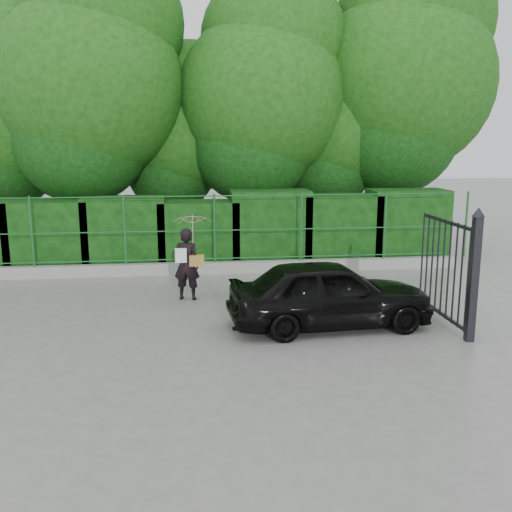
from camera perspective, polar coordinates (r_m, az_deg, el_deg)
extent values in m
plane|color=gray|center=(10.80, -5.15, -7.24)|extent=(80.00, 80.00, 0.00)
cube|color=#9E9E99|center=(15.10, -5.63, -1.21)|extent=(14.00, 0.25, 0.30)
cylinder|color=#1A5B28|center=(15.42, -21.51, 2.27)|extent=(0.06, 0.06, 1.80)
cylinder|color=#1A5B28|center=(15.00, -12.99, 2.54)|extent=(0.06, 0.06, 1.80)
cylinder|color=#1A5B28|center=(14.91, -4.17, 2.76)|extent=(0.06, 0.06, 1.80)
cylinder|color=#1A5B28|center=(15.18, 4.55, 2.91)|extent=(0.06, 0.06, 1.80)
cylinder|color=#1A5B28|center=(15.79, 12.78, 2.99)|extent=(0.06, 0.06, 1.80)
cylinder|color=#1A5B28|center=(16.69, 20.26, 3.01)|extent=(0.06, 0.06, 1.80)
cylinder|color=#1A5B28|center=(15.05, -5.65, -0.28)|extent=(13.60, 0.03, 0.03)
cylinder|color=#1A5B28|center=(14.91, -5.70, 2.54)|extent=(13.60, 0.03, 0.03)
cylinder|color=#1A5B28|center=(14.80, -5.77, 5.98)|extent=(13.60, 0.03, 0.03)
cube|color=black|center=(16.37, -19.90, 1.96)|extent=(2.20, 1.20, 1.88)
cube|color=black|center=(16.02, -12.93, 2.30)|extent=(2.20, 1.20, 1.95)
cube|color=black|center=(15.94, -5.75, 2.23)|extent=(2.20, 1.20, 1.81)
cube|color=black|center=(16.07, 1.40, 2.87)|extent=(2.20, 1.20, 2.09)
cube|color=black|center=(16.47, 8.31, 2.71)|extent=(2.20, 1.20, 1.95)
cube|color=black|center=(17.08, 14.82, 2.98)|extent=(2.20, 1.20, 2.08)
cylinder|color=black|center=(19.04, -22.81, 5.85)|extent=(0.36, 0.36, 3.75)
sphere|color=#14470F|center=(18.99, -23.35, 12.61)|extent=(4.50, 4.50, 4.50)
cylinder|color=black|center=(17.69, -15.77, 7.16)|extent=(0.36, 0.36, 4.50)
sphere|color=#14470F|center=(17.71, -16.27, 15.90)|extent=(5.40, 5.40, 5.40)
cylinder|color=black|center=(18.82, -7.48, 5.82)|extent=(0.36, 0.36, 3.25)
sphere|color=#14470F|center=(18.73, -7.64, 11.77)|extent=(3.90, 3.90, 3.90)
cylinder|color=black|center=(17.92, 0.52, 7.24)|extent=(0.36, 0.36, 4.25)
sphere|color=#14470F|center=(17.90, 0.54, 15.41)|extent=(5.10, 5.10, 5.10)
cylinder|color=black|center=(19.10, 7.76, 6.28)|extent=(0.36, 0.36, 3.50)
sphere|color=#14470F|center=(19.02, 7.94, 12.59)|extent=(4.20, 4.20, 4.20)
cylinder|color=black|center=(19.27, 13.94, 7.95)|extent=(0.36, 0.36, 4.75)
sphere|color=#14470F|center=(19.32, 14.37, 16.42)|extent=(5.70, 5.70, 5.70)
cube|color=black|center=(10.50, 20.91, -2.28)|extent=(0.14, 0.14, 2.20)
cone|color=black|center=(10.30, 21.38, 4.11)|extent=(0.22, 0.22, 0.16)
cube|color=black|center=(11.74, 18.01, -5.47)|extent=(0.05, 2.00, 0.06)
cube|color=black|center=(11.36, 18.57, 3.25)|extent=(0.05, 2.00, 0.06)
cylinder|color=black|center=(10.69, 20.40, -2.29)|extent=(0.04, 0.04, 1.90)
cylinder|color=black|center=(10.90, 19.81, -1.98)|extent=(0.04, 0.04, 1.90)
cylinder|color=black|center=(11.12, 19.25, -1.69)|extent=(0.04, 0.04, 1.90)
cylinder|color=black|center=(11.34, 18.71, -1.40)|extent=(0.04, 0.04, 1.90)
cylinder|color=black|center=(11.56, 18.18, -1.13)|extent=(0.04, 0.04, 1.90)
cylinder|color=black|center=(11.78, 17.68, -0.86)|extent=(0.04, 0.04, 1.90)
cylinder|color=black|center=(12.00, 17.20, -0.61)|extent=(0.04, 0.04, 1.90)
cylinder|color=black|center=(12.23, 16.73, -0.37)|extent=(0.04, 0.04, 1.90)
cylinder|color=black|center=(12.45, 16.28, -0.13)|extent=(0.04, 0.04, 1.90)
imported|color=black|center=(12.58, -6.95, -0.81)|extent=(0.66, 0.51, 1.60)
imported|color=beige|center=(12.50, -6.34, 2.28)|extent=(0.91, 0.92, 0.83)
cube|color=olive|center=(12.48, -5.95, -0.45)|extent=(0.32, 0.15, 0.24)
cube|color=white|center=(12.42, -7.53, 0.05)|extent=(0.25, 0.02, 0.32)
imported|color=black|center=(10.78, 7.38, -3.73)|extent=(3.91, 1.81, 1.30)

